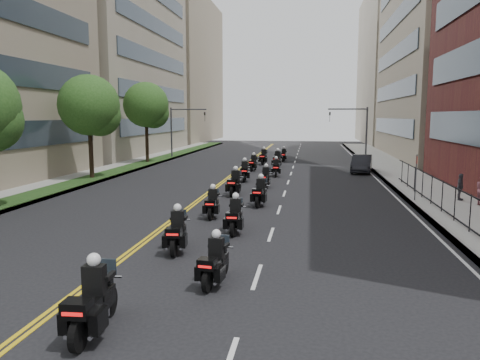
% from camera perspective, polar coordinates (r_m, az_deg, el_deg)
% --- Properties ---
extents(ground, '(160.00, 160.00, 0.00)m').
position_cam_1_polar(ground, '(10.58, -19.86, -19.16)').
color(ground, black).
rests_on(ground, ground).
extents(sidewalk_right, '(4.00, 90.00, 0.15)m').
position_cam_1_polar(sidewalk_right, '(34.36, 20.72, -0.43)').
color(sidewalk_right, gray).
rests_on(sidewalk_right, ground).
extents(sidewalk_left, '(4.00, 90.00, 0.15)m').
position_cam_1_polar(sidewalk_left, '(37.47, -18.00, 0.35)').
color(sidewalk_left, gray).
rests_on(sidewalk_left, ground).
extents(grass_strip, '(2.00, 90.00, 0.04)m').
position_cam_1_polar(grass_strip, '(37.11, -16.90, 0.47)').
color(grass_strip, '#143613').
rests_on(grass_strip, sidewalk_left).
extents(building_right_tan, '(15.11, 28.00, 30.00)m').
position_cam_1_polar(building_right_tan, '(59.60, 25.93, 17.03)').
color(building_right_tan, gray).
rests_on(building_right_tan, ground).
extents(building_right_far, '(15.00, 28.00, 26.00)m').
position_cam_1_polar(building_right_far, '(88.26, 19.94, 12.78)').
color(building_right_far, gray).
rests_on(building_right_far, ground).
extents(building_left_mid, '(16.11, 28.00, 34.00)m').
position_cam_1_polar(building_left_mid, '(63.43, -17.49, 18.67)').
color(building_left_mid, gray).
rests_on(building_left_mid, ground).
extents(building_left_far, '(16.00, 28.00, 26.00)m').
position_cam_1_polar(building_left_far, '(90.65, -8.90, 13.01)').
color(building_left_far, gray).
rests_on(building_left_far, ground).
extents(iron_fence, '(0.05, 28.00, 1.50)m').
position_cam_1_polar(iron_fence, '(21.55, 25.46, -3.13)').
color(iron_fence, black).
rests_on(iron_fence, sidewalk_right).
extents(street_trees, '(4.40, 38.40, 7.98)m').
position_cam_1_polar(street_trees, '(31.11, -22.09, 8.04)').
color(street_trees, black).
rests_on(street_trees, ground).
extents(traffic_signal_right, '(4.09, 0.20, 5.60)m').
position_cam_1_polar(traffic_signal_right, '(50.49, 14.10, 6.46)').
color(traffic_signal_right, '#3F3F44').
rests_on(traffic_signal_right, ground).
extents(traffic_signal_left, '(4.09, 0.20, 5.60)m').
position_cam_1_polar(traffic_signal_left, '(52.22, -7.36, 6.67)').
color(traffic_signal_left, '#3F3F44').
rests_on(traffic_signal_left, ground).
extents(motorcycle_0, '(0.60, 2.42, 1.78)m').
position_cam_1_polar(motorcycle_0, '(10.92, -17.51, -14.14)').
color(motorcycle_0, black).
rests_on(motorcycle_0, ground).
extents(motorcycle_1, '(0.62, 2.10, 1.55)m').
position_cam_1_polar(motorcycle_1, '(13.37, -3.05, -10.06)').
color(motorcycle_1, black).
rests_on(motorcycle_1, ground).
extents(motorcycle_2, '(0.64, 2.26, 1.67)m').
position_cam_1_polar(motorcycle_2, '(16.60, -7.66, -6.39)').
color(motorcycle_2, black).
rests_on(motorcycle_2, ground).
extents(motorcycle_3, '(0.51, 2.21, 1.63)m').
position_cam_1_polar(motorcycle_3, '(19.00, -0.60, -4.55)').
color(motorcycle_3, black).
rests_on(motorcycle_3, ground).
extents(motorcycle_4, '(0.51, 2.11, 1.56)m').
position_cam_1_polar(motorcycle_4, '(21.91, -3.37, -2.97)').
color(motorcycle_4, black).
rests_on(motorcycle_4, ground).
extents(motorcycle_5, '(0.63, 2.28, 1.68)m').
position_cam_1_polar(motorcycle_5, '(24.70, 2.50, -1.61)').
color(motorcycle_5, black).
rests_on(motorcycle_5, ground).
extents(motorcycle_6, '(0.61, 2.37, 1.75)m').
position_cam_1_polar(motorcycle_6, '(27.88, -0.61, -0.46)').
color(motorcycle_6, black).
rests_on(motorcycle_6, ground).
extents(motorcycle_7, '(0.61, 2.14, 1.58)m').
position_cam_1_polar(motorcycle_7, '(30.96, 3.13, 0.24)').
color(motorcycle_7, black).
rests_on(motorcycle_7, ground).
extents(motorcycle_8, '(0.60, 2.31, 1.70)m').
position_cam_1_polar(motorcycle_8, '(33.85, 0.56, 0.99)').
color(motorcycle_8, black).
rests_on(motorcycle_8, ground).
extents(motorcycle_9, '(0.52, 2.14, 1.58)m').
position_cam_1_polar(motorcycle_9, '(36.68, 4.41, 1.42)').
color(motorcycle_9, black).
rests_on(motorcycle_9, ground).
extents(motorcycle_10, '(0.59, 2.14, 1.58)m').
position_cam_1_polar(motorcycle_10, '(40.31, 1.64, 2.02)').
color(motorcycle_10, black).
rests_on(motorcycle_10, ground).
extents(motorcycle_11, '(0.63, 2.45, 1.81)m').
position_cam_1_polar(motorcycle_11, '(42.34, 4.58, 2.40)').
color(motorcycle_11, black).
rests_on(motorcycle_11, ground).
extents(motorcycle_12, '(0.58, 2.35, 1.73)m').
position_cam_1_polar(motorcycle_12, '(45.54, 2.89, 2.76)').
color(motorcycle_12, black).
rests_on(motorcycle_12, ground).
extents(motorcycle_13, '(0.51, 2.11, 1.55)m').
position_cam_1_polar(motorcycle_13, '(48.63, 5.35, 2.98)').
color(motorcycle_13, black).
rests_on(motorcycle_13, ground).
extents(parked_sedan, '(2.22, 4.65, 1.47)m').
position_cam_1_polar(parked_sedan, '(40.39, 14.61, 1.94)').
color(parked_sedan, black).
rests_on(parked_sedan, ground).
extents(pedestrian_c, '(0.71, 0.92, 1.46)m').
position_cam_1_polar(pedestrian_c, '(28.07, 25.26, -0.77)').
color(pedestrian_c, '#3D3D44').
rests_on(pedestrian_c, sidewalk_right).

